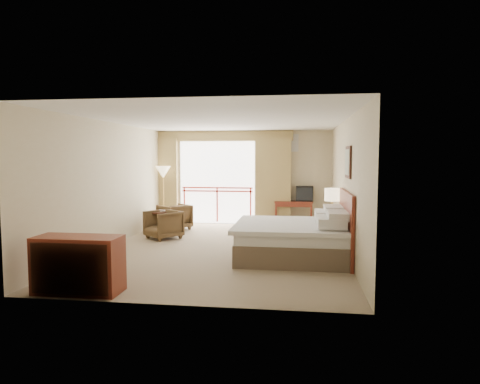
# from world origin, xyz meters

# --- Properties ---
(floor) EXTENTS (7.00, 7.00, 0.00)m
(floor) POSITION_xyz_m (0.00, 0.00, 0.00)
(floor) COLOR gray
(floor) RESTS_ON ground
(ceiling) EXTENTS (7.00, 7.00, 0.00)m
(ceiling) POSITION_xyz_m (0.00, 0.00, 2.70)
(ceiling) COLOR white
(ceiling) RESTS_ON wall_back
(wall_back) EXTENTS (5.00, 0.00, 5.00)m
(wall_back) POSITION_xyz_m (0.00, 3.50, 1.35)
(wall_back) COLOR beige
(wall_back) RESTS_ON ground
(wall_front) EXTENTS (5.00, 0.00, 5.00)m
(wall_front) POSITION_xyz_m (0.00, -3.50, 1.35)
(wall_front) COLOR beige
(wall_front) RESTS_ON ground
(wall_left) EXTENTS (0.00, 7.00, 7.00)m
(wall_left) POSITION_xyz_m (-2.50, 0.00, 1.35)
(wall_left) COLOR beige
(wall_left) RESTS_ON ground
(wall_right) EXTENTS (0.00, 7.00, 7.00)m
(wall_right) POSITION_xyz_m (2.50, 0.00, 1.35)
(wall_right) COLOR beige
(wall_right) RESTS_ON ground
(balcony_door) EXTENTS (2.40, 0.00, 2.40)m
(balcony_door) POSITION_xyz_m (-0.80, 3.48, 1.20)
(balcony_door) COLOR white
(balcony_door) RESTS_ON wall_back
(balcony_railing) EXTENTS (2.09, 0.03, 1.02)m
(balcony_railing) POSITION_xyz_m (-0.80, 3.46, 0.81)
(balcony_railing) COLOR red
(balcony_railing) RESTS_ON wall_back
(curtain_left) EXTENTS (1.00, 0.26, 2.50)m
(curtain_left) POSITION_xyz_m (-2.45, 3.35, 1.25)
(curtain_left) COLOR olive
(curtain_left) RESTS_ON wall_back
(curtain_right) EXTENTS (1.00, 0.26, 2.50)m
(curtain_right) POSITION_xyz_m (0.85, 3.35, 1.25)
(curtain_right) COLOR olive
(curtain_right) RESTS_ON wall_back
(valance) EXTENTS (4.40, 0.22, 0.28)m
(valance) POSITION_xyz_m (-0.80, 3.38, 2.55)
(valance) COLOR olive
(valance) RESTS_ON wall_back
(hvac_vent) EXTENTS (0.50, 0.04, 0.50)m
(hvac_vent) POSITION_xyz_m (1.30, 3.47, 2.35)
(hvac_vent) COLOR silver
(hvac_vent) RESTS_ON wall_back
(bed) EXTENTS (2.13, 2.06, 0.97)m
(bed) POSITION_xyz_m (1.50, -0.60, 0.38)
(bed) COLOR brown
(bed) RESTS_ON floor
(headboard) EXTENTS (0.06, 2.10, 1.30)m
(headboard) POSITION_xyz_m (2.46, -0.60, 0.65)
(headboard) COLOR maroon
(headboard) RESTS_ON wall_right
(framed_art) EXTENTS (0.04, 0.72, 0.60)m
(framed_art) POSITION_xyz_m (2.47, -0.60, 1.85)
(framed_art) COLOR black
(framed_art) RESTS_ON wall_right
(nightstand) EXTENTS (0.45, 0.53, 0.63)m
(nightstand) POSITION_xyz_m (2.31, 0.83, 0.31)
(nightstand) COLOR maroon
(nightstand) RESTS_ON floor
(table_lamp) EXTENTS (0.34, 0.34, 0.60)m
(table_lamp) POSITION_xyz_m (2.31, 0.88, 1.10)
(table_lamp) COLOR tan
(table_lamp) RESTS_ON nightstand
(phone) EXTENTS (0.23, 0.20, 0.08)m
(phone) POSITION_xyz_m (2.26, 0.68, 0.67)
(phone) COLOR black
(phone) RESTS_ON nightstand
(desk) EXTENTS (1.07, 0.52, 0.70)m
(desk) POSITION_xyz_m (1.43, 3.43, 0.55)
(desk) COLOR maroon
(desk) RESTS_ON floor
(tv) EXTENTS (0.48, 0.38, 0.44)m
(tv) POSITION_xyz_m (1.73, 3.38, 0.91)
(tv) COLOR black
(tv) RESTS_ON desk
(coffee_maker) EXTENTS (0.14, 0.14, 0.24)m
(coffee_maker) POSITION_xyz_m (1.08, 3.39, 0.82)
(coffee_maker) COLOR black
(coffee_maker) RESTS_ON desk
(cup) EXTENTS (0.08, 0.08, 0.11)m
(cup) POSITION_xyz_m (1.23, 3.34, 0.75)
(cup) COLOR white
(cup) RESTS_ON desk
(wastebasket) EXTENTS (0.32, 0.32, 0.32)m
(wastebasket) POSITION_xyz_m (0.97, 2.81, 0.16)
(wastebasket) COLOR black
(wastebasket) RESTS_ON floor
(armchair_far) EXTENTS (1.04, 1.04, 0.68)m
(armchair_far) POSITION_xyz_m (-1.75, 2.27, 0.00)
(armchair_far) COLOR #43311C
(armchair_far) RESTS_ON floor
(armchair_near) EXTENTS (1.03, 1.03, 0.68)m
(armchair_near) POSITION_xyz_m (-1.63, 0.95, 0.00)
(armchair_near) COLOR #43311C
(armchair_near) RESTS_ON floor
(side_table) EXTENTS (0.56, 0.56, 0.61)m
(side_table) POSITION_xyz_m (-1.85, 1.32, 0.42)
(side_table) COLOR black
(side_table) RESTS_ON floor
(book) EXTENTS (0.27, 0.30, 0.02)m
(book) POSITION_xyz_m (-1.85, 1.32, 0.61)
(book) COLOR white
(book) RESTS_ON side_table
(floor_lamp) EXTENTS (0.43, 0.43, 1.69)m
(floor_lamp) POSITION_xyz_m (-2.28, 3.01, 1.45)
(floor_lamp) COLOR tan
(floor_lamp) RESTS_ON floor
(dresser) EXTENTS (1.23, 0.52, 0.82)m
(dresser) POSITION_xyz_m (-1.56, -3.17, 0.41)
(dresser) COLOR maroon
(dresser) RESTS_ON floor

